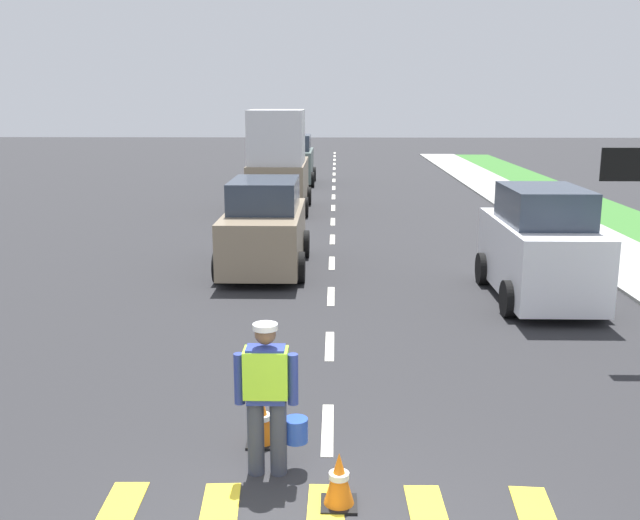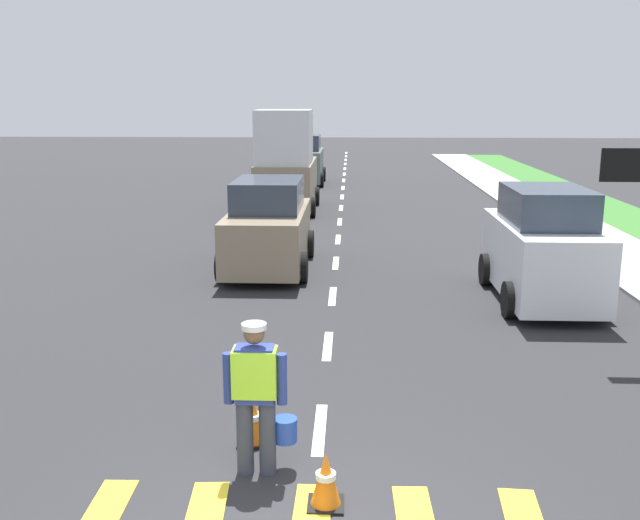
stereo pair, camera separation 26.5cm
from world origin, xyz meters
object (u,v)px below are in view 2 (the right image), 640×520
Objects in this scene: car_oncoming_lead at (268,228)px; road_worker at (258,391)px; delivery_truck at (286,166)px; car_parked_curbside at (543,249)px; traffic_cone_far at (326,480)px; car_oncoming_third at (304,161)px; traffic_cone_near at (253,420)px.

road_worker is at bearing -84.22° from car_oncoming_lead.
delivery_truck reaches higher than car_parked_curbside.
delivery_truck is 12.80m from car_parked_curbside.
traffic_cone_far is at bearing -40.41° from road_worker.
delivery_truck is at bearing -90.56° from car_oncoming_third.
delivery_truck reaches higher than car_oncoming_lead.
traffic_cone_far is 8.55m from car_parked_curbside.
road_worker is at bearing -124.26° from car_parked_curbside.
car_oncoming_lead is 17.16m from car_oncoming_third.
car_parked_curbside reaches higher than road_worker.
car_oncoming_lead reaches higher than traffic_cone_near.
traffic_cone_near is 0.15× the size of car_parked_curbside.
traffic_cone_far is (0.88, -1.29, -0.01)m from traffic_cone_near.
traffic_cone_far is 0.15× the size of car_parked_curbside.
car_oncoming_lead is at bearing -89.11° from car_oncoming_third.
car_parked_curbside is at bearing 55.74° from road_worker.
road_worker is 8.36m from car_parked_curbside.
delivery_truck is 1.10× the size of car_oncoming_lead.
car_oncoming_lead is (0.35, -8.73, -0.64)m from delivery_truck.
car_oncoming_lead is at bearing 155.73° from car_parked_curbside.
car_oncoming_lead is at bearing -87.71° from delivery_truck.
traffic_cone_far is 18.98m from delivery_truck.
car_oncoming_third is (-1.22, 26.62, 0.12)m from road_worker.
car_oncoming_third is at bearing 90.89° from car_oncoming_lead.
car_oncoming_lead reaches higher than road_worker.
traffic_cone_far is (0.74, -0.63, -0.65)m from road_worker.
traffic_cone_near is at bearing 124.48° from traffic_cone_far.
road_worker is at bearing 139.59° from traffic_cone_far.
delivery_truck is (-1.31, 18.19, 0.68)m from road_worker.
road_worker is at bearing -87.37° from car_oncoming_third.
car_oncoming_lead reaches higher than traffic_cone_far.
road_worker is 1.17m from traffic_cone_far.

